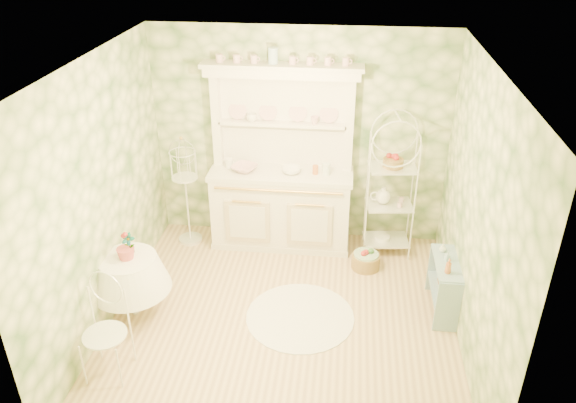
# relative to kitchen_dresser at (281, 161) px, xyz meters

# --- Properties ---
(floor) EXTENTS (3.60, 3.60, 0.00)m
(floor) POSITION_rel_kitchen_dresser_xyz_m (0.20, -1.52, -1.15)
(floor) COLOR #D9BA88
(floor) RESTS_ON ground
(ceiling) EXTENTS (3.60, 3.60, 0.00)m
(ceiling) POSITION_rel_kitchen_dresser_xyz_m (0.20, -1.52, 1.56)
(ceiling) COLOR white
(ceiling) RESTS_ON floor
(wall_left) EXTENTS (3.60, 3.60, 0.00)m
(wall_left) POSITION_rel_kitchen_dresser_xyz_m (-1.60, -1.52, 0.21)
(wall_left) COLOR #EBEAB9
(wall_left) RESTS_ON floor
(wall_right) EXTENTS (3.60, 3.60, 0.00)m
(wall_right) POSITION_rel_kitchen_dresser_xyz_m (2.00, -1.52, 0.21)
(wall_right) COLOR #EBEAB9
(wall_right) RESTS_ON floor
(wall_back) EXTENTS (3.60, 3.60, 0.00)m
(wall_back) POSITION_rel_kitchen_dresser_xyz_m (0.20, 0.28, 0.21)
(wall_back) COLOR #EBEAB9
(wall_back) RESTS_ON floor
(wall_front) EXTENTS (3.60, 3.60, 0.00)m
(wall_front) POSITION_rel_kitchen_dresser_xyz_m (0.20, -3.32, 0.21)
(wall_front) COLOR #EBEAB9
(wall_front) RESTS_ON floor
(kitchen_dresser) EXTENTS (1.87, 0.61, 2.29)m
(kitchen_dresser) POSITION_rel_kitchen_dresser_xyz_m (0.00, 0.00, 0.00)
(kitchen_dresser) COLOR white
(kitchen_dresser) RESTS_ON floor
(bakers_rack) EXTENTS (0.61, 0.47, 1.83)m
(bakers_rack) POSITION_rel_kitchen_dresser_xyz_m (1.33, -0.04, -0.23)
(bakers_rack) COLOR white
(bakers_rack) RESTS_ON floor
(side_shelf) EXTENTS (0.28, 0.73, 0.62)m
(side_shelf) POSITION_rel_kitchen_dresser_xyz_m (1.88, -1.16, -0.83)
(side_shelf) COLOR #8BADC1
(side_shelf) RESTS_ON floor
(round_table) EXTENTS (0.75, 0.75, 0.77)m
(round_table) POSITION_rel_kitchen_dresser_xyz_m (-1.38, -1.60, -0.76)
(round_table) COLOR white
(round_table) RESTS_ON floor
(cafe_chair) EXTENTS (0.44, 0.44, 0.81)m
(cafe_chair) POSITION_rel_kitchen_dresser_xyz_m (-1.31, -2.45, -0.74)
(cafe_chair) COLOR white
(cafe_chair) RESTS_ON floor
(birdcage_stand) EXTENTS (0.37, 0.37, 1.39)m
(birdcage_stand) POSITION_rel_kitchen_dresser_xyz_m (-1.19, -0.09, -0.45)
(birdcage_stand) COLOR white
(birdcage_stand) RESTS_ON floor
(floor_basket) EXTENTS (0.49, 0.49, 0.25)m
(floor_basket) POSITION_rel_kitchen_dresser_xyz_m (1.08, -0.46, -1.02)
(floor_basket) COLOR olive
(floor_basket) RESTS_ON floor
(lace_rug) EXTENTS (1.50, 1.50, 0.01)m
(lace_rug) POSITION_rel_kitchen_dresser_xyz_m (0.38, -1.46, -1.14)
(lace_rug) COLOR white
(lace_rug) RESTS_ON floor
(bowl_floral) EXTENTS (0.38, 0.38, 0.07)m
(bowl_floral) POSITION_rel_kitchen_dresser_xyz_m (-0.45, -0.03, -0.13)
(bowl_floral) COLOR white
(bowl_floral) RESTS_ON kitchen_dresser
(bowl_white) EXTENTS (0.32, 0.32, 0.08)m
(bowl_white) POSITION_rel_kitchen_dresser_xyz_m (0.13, -0.03, -0.13)
(bowl_white) COLOR white
(bowl_white) RESTS_ON kitchen_dresser
(cup_left) EXTENTS (0.15, 0.15, 0.10)m
(cup_left) POSITION_rel_kitchen_dresser_xyz_m (-0.37, 0.16, 0.47)
(cup_left) COLOR white
(cup_left) RESTS_ON kitchen_dresser
(cup_right) EXTENTS (0.11, 0.11, 0.09)m
(cup_right) POSITION_rel_kitchen_dresser_xyz_m (0.39, 0.16, 0.47)
(cup_right) COLOR white
(cup_right) RESTS_ON kitchen_dresser
(potted_geranium) EXTENTS (0.14, 0.10, 0.27)m
(potted_geranium) POSITION_rel_kitchen_dresser_xyz_m (-1.35, -1.57, -0.30)
(potted_geranium) COLOR #3F7238
(potted_geranium) RESTS_ON round_table
(bottle_amber) EXTENTS (0.08, 0.08, 0.16)m
(bottle_amber) POSITION_rel_kitchen_dresser_xyz_m (1.85, -1.36, -0.46)
(bottle_amber) COLOR #BF6A31
(bottle_amber) RESTS_ON side_shelf
(bottle_blue) EXTENTS (0.06, 0.06, 0.11)m
(bottle_blue) POSITION_rel_kitchen_dresser_xyz_m (1.88, -1.13, -0.49)
(bottle_blue) COLOR #A1C3D2
(bottle_blue) RESTS_ON side_shelf
(bottle_glass) EXTENTS (0.09, 0.09, 0.10)m
(bottle_glass) POSITION_rel_kitchen_dresser_xyz_m (1.85, -0.97, -0.50)
(bottle_glass) COLOR silver
(bottle_glass) RESTS_ON side_shelf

